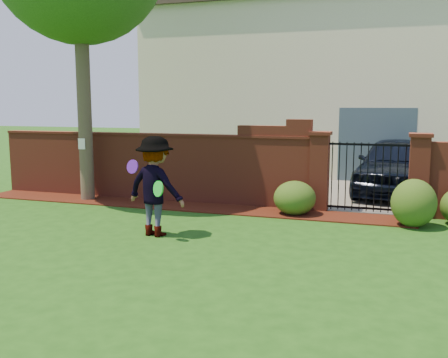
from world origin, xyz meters
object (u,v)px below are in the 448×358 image
(frisbee_green, at_px, (158,189))
(car, at_px, (395,166))
(man, at_px, (154,186))
(frisbee_purple, at_px, (133,167))

(frisbee_green, bearing_deg, car, 57.54)
(man, relative_size, frisbee_green, 6.48)
(car, bearing_deg, frisbee_green, -115.47)
(frisbee_purple, bearing_deg, car, 51.74)
(car, bearing_deg, frisbee_purple, -121.28)
(car, height_order, frisbee_green, car)
(car, height_order, man, man)
(frisbee_purple, distance_m, frisbee_green, 0.86)
(man, bearing_deg, frisbee_green, 139.42)
(car, xyz_separation_m, frisbee_green, (-4.10, -6.45, 0.18))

